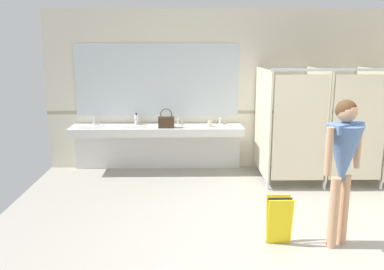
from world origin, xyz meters
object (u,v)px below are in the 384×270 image
(handbag, at_px, (166,121))
(wet_floor_sign, at_px, (279,220))
(person_standing, at_px, (343,155))
(paper_cup, at_px, (210,124))
(soap_dispenser, at_px, (136,120))

(handbag, height_order, wet_floor_sign, handbag)
(person_standing, xyz_separation_m, handbag, (-2.07, 2.68, -0.12))
(handbag, bearing_deg, person_standing, -52.30)
(handbag, relative_size, paper_cup, 3.22)
(handbag, relative_size, soap_dispenser, 1.61)
(handbag, distance_m, wet_floor_sign, 3.05)
(paper_cup, bearing_deg, person_standing, -64.70)
(paper_cup, relative_size, wet_floor_sign, 0.19)
(person_standing, xyz_separation_m, paper_cup, (-1.30, 2.76, -0.18))
(soap_dispenser, relative_size, paper_cup, 2.00)
(person_standing, relative_size, handbag, 4.95)
(handbag, distance_m, soap_dispenser, 0.64)
(soap_dispenser, xyz_separation_m, paper_cup, (1.32, -0.24, -0.04))
(person_standing, bearing_deg, paper_cup, 115.30)
(handbag, distance_m, paper_cup, 0.77)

